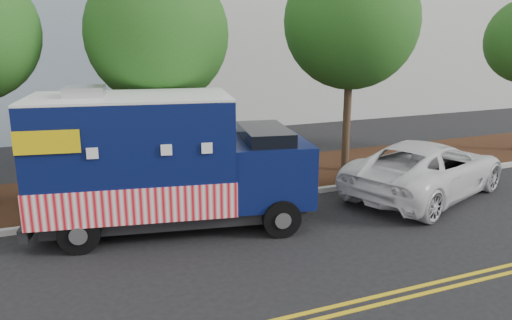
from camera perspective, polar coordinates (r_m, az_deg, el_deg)
name	(u,v)px	position (r m, az deg, el deg)	size (l,w,h in m)	color
ground	(200,229)	(12.64, -6.41, -7.79)	(120.00, 120.00, 0.00)	black
curb	(186,208)	(13.88, -8.04, -5.45)	(120.00, 0.18, 0.15)	#9E9E99
mulch_strip	(169,187)	(15.82, -9.96, -3.03)	(120.00, 4.00, 0.15)	black
tree_b	(157,34)	(14.68, -11.22, 13.90)	(4.01, 4.01, 6.71)	#38281C
tree_c	(351,22)	(16.87, 10.83, 15.25)	(4.35, 4.35, 7.26)	#38281C
sign_post	(27,179)	(13.69, -24.71, -2.00)	(0.06, 0.06, 2.40)	#473828
food_truck	(159,166)	(12.33, -11.04, -0.63)	(7.10, 3.69, 3.57)	black
white_car	(427,168)	(15.69, 18.95, -0.92)	(2.73, 5.92, 1.64)	white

